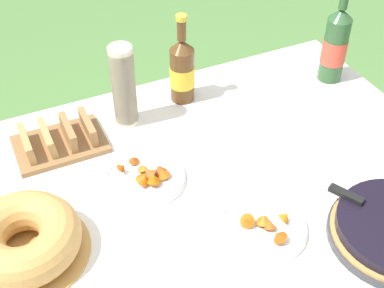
{
  "coord_description": "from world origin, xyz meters",
  "views": [
    {
      "loc": [
        -0.44,
        -0.88,
        1.77
      ],
      "look_at": [
        0.04,
        0.13,
        0.8
      ],
      "focal_mm": 50.0,
      "sensor_mm": 36.0,
      "label": 1
    }
  ],
  "objects_px": {
    "cup_stack": "(124,87)",
    "bread_board": "(59,140)",
    "snack_plate_left": "(146,177)",
    "cider_bottle_green": "(335,45)",
    "cider_bottle_amber": "(182,70)",
    "bundt_cake": "(23,238)",
    "snack_plate_near": "(263,227)"
  },
  "relations": [
    {
      "from": "cider_bottle_amber",
      "to": "bread_board",
      "type": "xyz_separation_m",
      "value": [
        -0.42,
        -0.07,
        -0.09
      ]
    },
    {
      "from": "cup_stack",
      "to": "cider_bottle_amber",
      "type": "bearing_deg",
      "value": 11.2
    },
    {
      "from": "bundt_cake",
      "to": "cider_bottle_amber",
      "type": "xyz_separation_m",
      "value": [
        0.59,
        0.41,
        0.06
      ]
    },
    {
      "from": "cup_stack",
      "to": "bread_board",
      "type": "distance_m",
      "value": 0.24
    },
    {
      "from": "snack_plate_left",
      "to": "snack_plate_near",
      "type": "bearing_deg",
      "value": -55.0
    },
    {
      "from": "cup_stack",
      "to": "cider_bottle_green",
      "type": "height_order",
      "value": "cider_bottle_green"
    },
    {
      "from": "bundt_cake",
      "to": "snack_plate_near",
      "type": "distance_m",
      "value": 0.58
    },
    {
      "from": "cup_stack",
      "to": "snack_plate_left",
      "type": "relative_size",
      "value": 1.19
    },
    {
      "from": "bundt_cake",
      "to": "snack_plate_left",
      "type": "height_order",
      "value": "bundt_cake"
    },
    {
      "from": "cup_stack",
      "to": "cider_bottle_green",
      "type": "xyz_separation_m",
      "value": [
        0.71,
        -0.06,
        -0.0
      ]
    },
    {
      "from": "cider_bottle_green",
      "to": "cider_bottle_amber",
      "type": "height_order",
      "value": "cider_bottle_green"
    },
    {
      "from": "cider_bottle_amber",
      "to": "bundt_cake",
      "type": "bearing_deg",
      "value": -145.24
    },
    {
      "from": "bundt_cake",
      "to": "snack_plate_left",
      "type": "relative_size",
      "value": 1.36
    },
    {
      "from": "cup_stack",
      "to": "snack_plate_near",
      "type": "distance_m",
      "value": 0.59
    },
    {
      "from": "bundt_cake",
      "to": "cider_bottle_green",
      "type": "bearing_deg",
      "value": 15.62
    },
    {
      "from": "bundt_cake",
      "to": "bread_board",
      "type": "xyz_separation_m",
      "value": [
        0.17,
        0.34,
        -0.03
      ]
    },
    {
      "from": "bundt_cake",
      "to": "bread_board",
      "type": "height_order",
      "value": "bundt_cake"
    },
    {
      "from": "cup_stack",
      "to": "cider_bottle_green",
      "type": "relative_size",
      "value": 0.78
    },
    {
      "from": "snack_plate_left",
      "to": "bundt_cake",
      "type": "bearing_deg",
      "value": -162.89
    },
    {
      "from": "bundt_cake",
      "to": "snack_plate_near",
      "type": "xyz_separation_m",
      "value": [
        0.55,
        -0.18,
        -0.04
      ]
    },
    {
      "from": "cider_bottle_amber",
      "to": "snack_plate_near",
      "type": "distance_m",
      "value": 0.6
    },
    {
      "from": "snack_plate_left",
      "to": "bread_board",
      "type": "bearing_deg",
      "value": 126.92
    },
    {
      "from": "bundt_cake",
      "to": "snack_plate_near",
      "type": "bearing_deg",
      "value": -18.07
    },
    {
      "from": "bundt_cake",
      "to": "snack_plate_left",
      "type": "bearing_deg",
      "value": 17.11
    },
    {
      "from": "cider_bottle_green",
      "to": "bread_board",
      "type": "distance_m",
      "value": 0.94
    },
    {
      "from": "bundt_cake",
      "to": "cup_stack",
      "type": "bearing_deg",
      "value": 43.78
    },
    {
      "from": "bundt_cake",
      "to": "cider_bottle_green",
      "type": "xyz_separation_m",
      "value": [
        1.1,
        0.31,
        0.08
      ]
    },
    {
      "from": "cider_bottle_green",
      "to": "snack_plate_left",
      "type": "distance_m",
      "value": 0.79
    },
    {
      "from": "snack_plate_near",
      "to": "bread_board",
      "type": "distance_m",
      "value": 0.65
    },
    {
      "from": "snack_plate_left",
      "to": "bread_board",
      "type": "distance_m",
      "value": 0.3
    },
    {
      "from": "cider_bottle_green",
      "to": "bread_board",
      "type": "relative_size",
      "value": 1.31
    },
    {
      "from": "cup_stack",
      "to": "snack_plate_left",
      "type": "height_order",
      "value": "cup_stack"
    }
  ]
}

